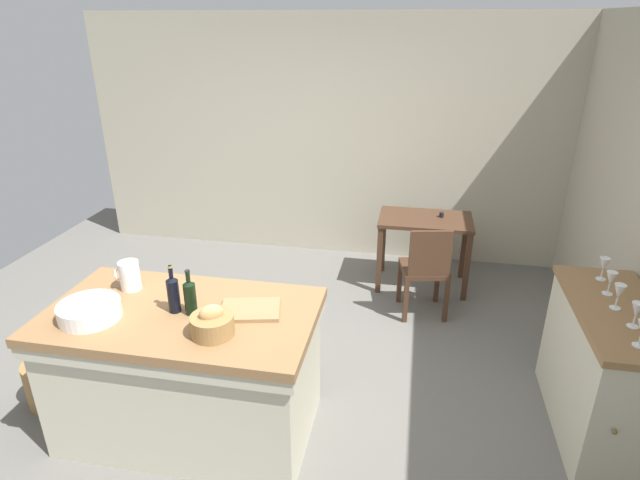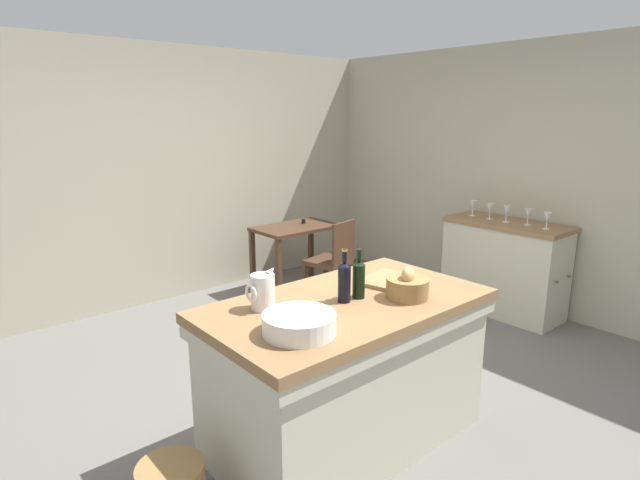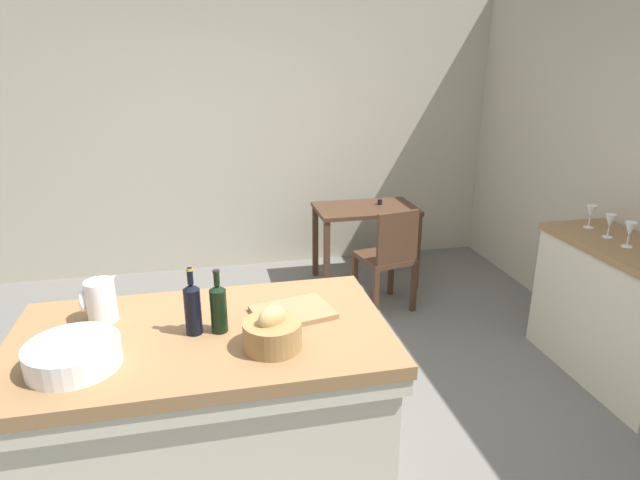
% 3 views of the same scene
% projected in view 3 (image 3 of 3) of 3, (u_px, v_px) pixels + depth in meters
% --- Properties ---
extents(ground_plane, '(6.76, 6.76, 0.00)m').
position_uv_depth(ground_plane, '(272.00, 423.00, 3.13)').
color(ground_plane, '#66635E').
extents(wall_back, '(5.32, 0.12, 2.60)m').
position_uv_depth(wall_back, '(232.00, 136.00, 5.10)').
color(wall_back, '#B2AA93').
rests_on(wall_back, ground).
extents(island_table, '(1.64, 0.92, 0.89)m').
position_uv_depth(island_table, '(208.00, 411.00, 2.48)').
color(island_table, olive).
rests_on(island_table, ground).
extents(side_cabinet, '(0.52, 1.16, 0.91)m').
position_uv_depth(side_cabinet, '(618.00, 313.00, 3.46)').
color(side_cabinet, olive).
rests_on(side_cabinet, ground).
extents(writing_desk, '(0.90, 0.56, 0.78)m').
position_uv_depth(writing_desk, '(365.00, 219.00, 4.89)').
color(writing_desk, '#472D1E').
rests_on(writing_desk, ground).
extents(wooden_chair, '(0.47, 0.47, 0.88)m').
position_uv_depth(wooden_chair, '(389.00, 256.00, 4.38)').
color(wooden_chair, '#472D1E').
rests_on(wooden_chair, ground).
extents(pitcher, '(0.17, 0.13, 0.23)m').
position_uv_depth(pitcher, '(101.00, 300.00, 2.41)').
color(pitcher, white).
rests_on(pitcher, island_table).
extents(wash_bowl, '(0.36, 0.36, 0.10)m').
position_uv_depth(wash_bowl, '(73.00, 355.00, 2.07)').
color(wash_bowl, white).
rests_on(wash_bowl, island_table).
extents(bread_basket, '(0.24, 0.24, 0.19)m').
position_uv_depth(bread_basket, '(272.00, 333.00, 2.20)').
color(bread_basket, olive).
rests_on(bread_basket, island_table).
extents(cutting_board, '(0.40, 0.33, 0.02)m').
position_uv_depth(cutting_board, '(293.00, 312.00, 2.49)').
color(cutting_board, '#99754C').
rests_on(cutting_board, island_table).
extents(wine_bottle_dark, '(0.07, 0.07, 0.29)m').
position_uv_depth(wine_bottle_dark, '(218.00, 307.00, 2.31)').
color(wine_bottle_dark, black).
rests_on(wine_bottle_dark, island_table).
extents(wine_bottle_amber, '(0.07, 0.07, 0.30)m').
position_uv_depth(wine_bottle_amber, '(193.00, 307.00, 2.29)').
color(wine_bottle_amber, black).
rests_on(wine_bottle_amber, island_table).
extents(wine_glass_middle, '(0.07, 0.07, 0.16)m').
position_uv_depth(wine_glass_middle, '(630.00, 230.00, 3.27)').
color(wine_glass_middle, white).
rests_on(wine_glass_middle, side_cabinet).
extents(wine_glass_right, '(0.07, 0.07, 0.15)m').
position_uv_depth(wine_glass_right, '(610.00, 222.00, 3.44)').
color(wine_glass_right, white).
rests_on(wine_glass_right, side_cabinet).
extents(wine_glass_far_right, '(0.07, 0.07, 0.16)m').
position_uv_depth(wine_glass_far_right, '(591.00, 213.00, 3.64)').
color(wine_glass_far_right, white).
rests_on(wine_glass_far_right, side_cabinet).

